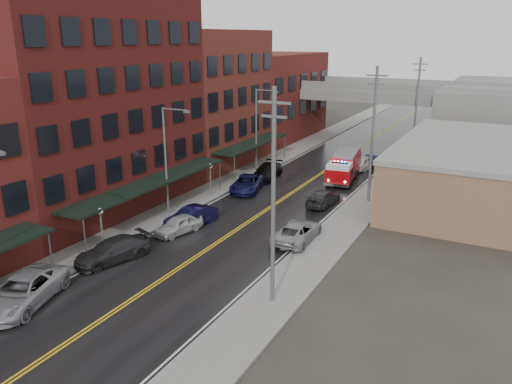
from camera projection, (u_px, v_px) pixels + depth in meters
The scene contains 30 objects.
road at pixel (272, 206), 44.01m from camera, with size 11.00×160.00×0.02m, color black.
sidewalk_left at pixel (203, 194), 47.20m from camera, with size 3.00×160.00×0.15m, color slate.
sidewalk_right at pixel (353, 219), 40.78m from camera, with size 3.00×160.00×0.15m, color slate.
curb_left at pixel (218, 196), 46.48m from camera, with size 0.30×160.00×0.15m, color gray.
curb_right at pixel (333, 216), 41.50m from camera, with size 0.30×160.00×0.15m, color gray.
brick_building_b at pixel (92, 104), 41.24m from camera, with size 9.00×20.00×18.00m, color #4D1514.
brick_building_c at pixel (207, 99), 56.51m from camera, with size 9.00×15.00×15.00m, color maroon.
brick_building_far at pixel (274, 97), 71.77m from camera, with size 9.00×20.00×12.00m, color maroon.
tan_building at pixel (482, 174), 44.69m from camera, with size 14.00×22.00×5.00m, color #8B654B.
awning_1 at pixel (152, 182), 40.49m from camera, with size 2.60×18.00×3.09m.
awning_2 at pixel (253, 143), 55.30m from camera, with size 2.60×13.00×3.09m.
globe_lamp_1 at pixel (101, 219), 34.28m from camera, with size 0.44×0.44×3.12m.
globe_lamp_2 at pixel (210, 172), 46.14m from camera, with size 0.44×0.44×3.12m.
street_lamp_1 at pixel (168, 155), 40.26m from camera, with size 2.64×0.22×9.00m.
street_lamp_2 at pixel (258, 125), 53.81m from camera, with size 2.64×0.22×9.00m.
utility_pole_0 at pixel (273, 196), 26.26m from camera, with size 1.80×0.24×12.00m.
utility_pole_1 at pixel (373, 133), 43.19m from camera, with size 1.80×0.24×12.00m.
utility_pole_2 at pixel (416, 106), 60.12m from camera, with size 1.80×0.24×12.00m.
overpass at pixel (372, 99), 69.31m from camera, with size 40.00×10.00×7.50m.
fire_truck at pixel (344, 166), 51.56m from camera, with size 3.86×7.89×2.79m.
parked_car_left_2 at pixel (23, 291), 27.67m from camera, with size 2.74×5.95×1.65m, color #9A9BA1.
parked_car_left_3 at pixel (113, 250), 33.12m from camera, with size 2.11×5.19×1.50m, color #29292B.
parked_car_left_4 at pixel (179, 225), 37.82m from camera, with size 1.61×4.01×1.37m, color #B7B7B7.
parked_car_left_5 at pixel (191, 217), 39.30m from camera, with size 1.58×4.52×1.49m, color black.
parked_car_left_6 at pixel (247, 184), 48.06m from camera, with size 2.50×5.41×1.50m, color #121245.
parked_car_left_7 at pixel (267, 171), 52.32m from camera, with size 2.15×5.28×1.53m, color black.
parked_car_right_0 at pixel (297, 231), 36.35m from camera, with size 2.48×5.38×1.50m, color gray.
parked_car_right_1 at pixel (323, 198), 44.15m from camera, with size 1.86×4.57×1.33m, color #2B2B2E.
parked_car_right_2 at pixel (364, 163), 55.90m from camera, with size 1.87×4.66×1.59m, color silver.
parked_car_right_3 at pixel (375, 160), 57.22m from camera, with size 1.48×4.25×1.40m, color #0E1933.
Camera 1 is at (17.92, -7.59, 14.37)m, focal length 35.00 mm.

